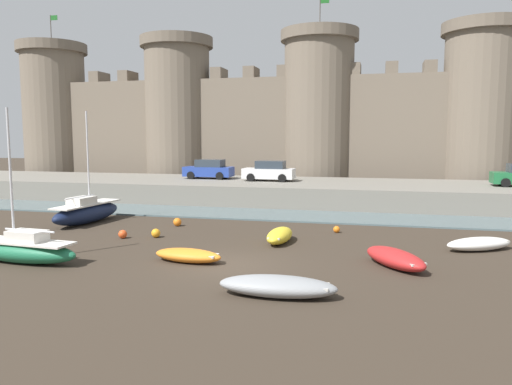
% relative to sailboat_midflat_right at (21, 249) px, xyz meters
% --- Properties ---
extents(ground_plane, '(160.00, 160.00, 0.00)m').
position_rel_sailboat_midflat_right_xyz_m(ground_plane, '(8.56, 1.60, -0.56)').
color(ground_plane, '#382D23').
extents(water_channel, '(80.00, 4.50, 0.10)m').
position_rel_sailboat_midflat_right_xyz_m(water_channel, '(8.56, 14.29, -0.51)').
color(water_channel, slate).
rests_on(water_channel, ground).
extents(quay_road, '(69.81, 10.00, 1.58)m').
position_rel_sailboat_midflat_right_xyz_m(quay_road, '(8.56, 21.54, 0.24)').
color(quay_road, slate).
rests_on(quay_road, ground).
extents(castle, '(65.13, 7.33, 18.04)m').
position_rel_sailboat_midflat_right_xyz_m(castle, '(8.56, 31.07, 6.32)').
color(castle, '#706354').
rests_on(castle, ground).
extents(sailboat_midflat_right, '(5.57, 1.85, 6.34)m').
position_rel_sailboat_midflat_right_xyz_m(sailboat_midflat_right, '(0.00, 0.00, 0.00)').
color(sailboat_midflat_right, '#1E6B47').
rests_on(sailboat_midflat_right, ground).
extents(sailboat_near_channel_right, '(2.16, 5.71, 6.66)m').
position_rel_sailboat_midflat_right_xyz_m(sailboat_near_channel_right, '(-2.59, 8.90, 0.13)').
color(sailboat_near_channel_right, '#141E3D').
rests_on(sailboat_near_channel_right, ground).
extents(rowboat_foreground_left, '(3.94, 1.47, 0.69)m').
position_rel_sailboat_midflat_right_xyz_m(rowboat_foreground_left, '(11.19, -1.80, -0.20)').
color(rowboat_foreground_left, gray).
rests_on(rowboat_foreground_left, ground).
extents(rowboat_midflat_left, '(3.46, 2.65, 0.60)m').
position_rel_sailboat_midflat_right_xyz_m(rowboat_midflat_left, '(18.83, 6.86, -0.24)').
color(rowboat_midflat_left, silver).
rests_on(rowboat_midflat_left, ground).
extents(rowboat_foreground_centre, '(2.97, 3.44, 0.74)m').
position_rel_sailboat_midflat_right_xyz_m(rowboat_foreground_centre, '(15.01, 2.87, -0.17)').
color(rowboat_foreground_centre, red).
rests_on(rowboat_foreground_centre, ground).
extents(rowboat_midflat_centre, '(1.21, 2.93, 0.72)m').
position_rel_sailboat_midflat_right_xyz_m(rowboat_midflat_centre, '(9.68, 6.26, -0.18)').
color(rowboat_midflat_centre, yellow).
rests_on(rowboat_midflat_centre, ground).
extents(rowboat_near_channel_left, '(3.06, 1.41, 0.56)m').
position_rel_sailboat_midflat_right_xyz_m(rowboat_near_channel_left, '(6.71, 1.68, -0.26)').
color(rowboat_near_channel_left, orange).
rests_on(rowboat_near_channel_left, ground).
extents(mooring_buoy_off_centre, '(0.44, 0.44, 0.44)m').
position_rel_sailboat_midflat_right_xyz_m(mooring_buoy_off_centre, '(1.71, 5.36, -0.34)').
color(mooring_buoy_off_centre, '#E04C1E').
rests_on(mooring_buoy_off_centre, ground).
extents(mooring_buoy_near_channel, '(0.36, 0.36, 0.36)m').
position_rel_sailboat_midflat_right_xyz_m(mooring_buoy_near_channel, '(12.17, 9.48, -0.37)').
color(mooring_buoy_near_channel, orange).
rests_on(mooring_buoy_near_channel, ground).
extents(mooring_buoy_near_shore, '(0.46, 0.46, 0.46)m').
position_rel_sailboat_midflat_right_xyz_m(mooring_buoy_near_shore, '(3.26, 5.96, -0.33)').
color(mooring_buoy_near_shore, orange).
rests_on(mooring_buoy_near_shore, ground).
extents(mooring_buoy_mid_mud, '(0.48, 0.48, 0.48)m').
position_rel_sailboat_midflat_right_xyz_m(mooring_buoy_mid_mud, '(3.06, 9.25, -0.32)').
color(mooring_buoy_mid_mud, orange).
rests_on(mooring_buoy_mid_mud, ground).
extents(car_quay_west, '(4.12, 1.91, 1.62)m').
position_rel_sailboat_midflat_right_xyz_m(car_quay_west, '(5.77, 21.74, 1.80)').
color(car_quay_west, silver).
rests_on(car_quay_west, quay_road).
extents(car_quay_east, '(4.12, 1.91, 1.62)m').
position_rel_sailboat_midflat_right_xyz_m(car_quay_east, '(0.36, 22.62, 1.80)').
color(car_quay_east, '#263F99').
rests_on(car_quay_east, quay_road).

